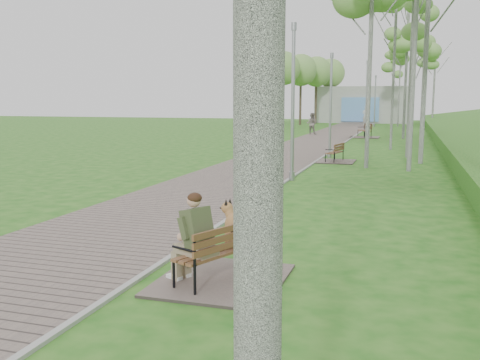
% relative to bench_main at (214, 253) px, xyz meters
% --- Properties ---
extents(ground, '(120.00, 120.00, 0.00)m').
position_rel_bench_main_xyz_m(ground, '(-1.04, 4.40, -0.41)').
color(ground, '#1D5F15').
rests_on(ground, ground).
extents(walkway, '(3.50, 67.00, 0.04)m').
position_rel_bench_main_xyz_m(walkway, '(-2.79, 25.90, -0.39)').
color(walkway, '#6A5C56').
rests_on(walkway, ground).
extents(kerb, '(0.10, 67.00, 0.05)m').
position_rel_bench_main_xyz_m(kerb, '(-1.04, 25.90, -0.39)').
color(kerb, '#999993').
rests_on(kerb, ground).
extents(building_north, '(10.00, 5.20, 4.00)m').
position_rel_bench_main_xyz_m(building_north, '(-2.54, 55.37, 1.58)').
color(building_north, '#9E9E99').
rests_on(building_north, ground).
extents(bench_main, '(1.69, 1.88, 1.48)m').
position_rel_bench_main_xyz_m(bench_main, '(0.00, 0.00, 0.00)').
color(bench_main, '#6A5C56').
rests_on(bench_main, ground).
extents(bench_second, '(1.54, 1.71, 0.95)m').
position_rel_bench_main_xyz_m(bench_second, '(-0.33, 15.16, -0.24)').
color(bench_second, '#6A5C56').
rests_on(bench_second, ground).
extents(bench_third, '(1.89, 2.10, 1.16)m').
position_rel_bench_main_xyz_m(bench_third, '(-0.30, 30.24, -0.19)').
color(bench_third, '#6A5C56').
rests_on(bench_third, ground).
extents(lamp_post_near, '(0.19, 0.19, 4.82)m').
position_rel_bench_main_xyz_m(lamp_post_near, '(-0.94, 9.63, 1.84)').
color(lamp_post_near, gray).
rests_on(lamp_post_near, ground).
extents(lamp_post_second, '(0.17, 0.17, 4.50)m').
position_rel_bench_main_xyz_m(lamp_post_second, '(-0.76, 16.76, 1.69)').
color(lamp_post_second, gray).
rests_on(lamp_post_second, ground).
extents(lamp_post_third, '(0.22, 0.22, 5.68)m').
position_rel_bench_main_xyz_m(lamp_post_third, '(-0.85, 38.49, 2.24)').
color(lamp_post_third, gray).
rests_on(lamp_post_third, ground).
extents(lamp_post_far, '(0.19, 0.19, 4.82)m').
position_rel_bench_main_xyz_m(lamp_post_far, '(-0.60, 45.95, 1.84)').
color(lamp_post_far, gray).
rests_on(lamp_post_far, ground).
extents(pedestrian_near, '(0.75, 0.54, 1.91)m').
position_rel_bench_main_xyz_m(pedestrian_near, '(-1.59, 48.52, 0.54)').
color(pedestrian_near, silver).
rests_on(pedestrian_near, ground).
extents(pedestrian_far, '(0.82, 0.67, 1.59)m').
position_rel_bench_main_xyz_m(pedestrian_far, '(-4.24, 32.28, 0.38)').
color(pedestrian_far, slate).
rests_on(pedestrian_far, ground).
extents(birch_mid_c, '(2.30, 2.30, 8.37)m').
position_rel_bench_main_xyz_m(birch_mid_c, '(1.68, 21.48, 6.16)').
color(birch_mid_c, silver).
rests_on(birch_mid_c, ground).
extents(birch_far_b, '(2.76, 2.76, 8.88)m').
position_rel_bench_main_xyz_m(birch_far_b, '(2.21, 29.89, 6.57)').
color(birch_far_b, silver).
rests_on(birch_far_b, ground).
extents(birch_far_c, '(2.47, 2.47, 8.10)m').
position_rel_bench_main_xyz_m(birch_far_c, '(2.64, 34.01, 5.95)').
color(birch_far_c, silver).
rests_on(birch_far_c, ground).
extents(birch_distant_a, '(2.27, 2.27, 7.62)m').
position_rel_bench_main_xyz_m(birch_distant_a, '(1.56, 46.52, 5.57)').
color(birch_distant_a, silver).
rests_on(birch_distant_a, ground).
extents(birch_distant_b, '(2.54, 2.54, 8.12)m').
position_rel_bench_main_xyz_m(birch_distant_b, '(4.71, 48.41, 5.96)').
color(birch_distant_b, silver).
rests_on(birch_distant_b, ground).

